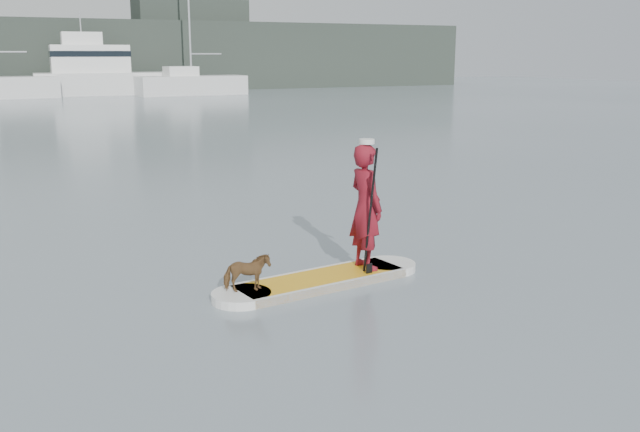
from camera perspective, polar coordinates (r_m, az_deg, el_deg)
name	(u,v)px	position (r m, az deg, el deg)	size (l,w,h in m)	color
ground	(69,253)	(12.43, -19.42, -2.81)	(140.00, 140.00, 0.00)	slate
paddleboard	(320,281)	(10.13, 0.00, -5.19)	(3.28, 1.11, 0.12)	orange
paddler	(366,207)	(10.32, 3.69, 0.73)	(0.67, 0.44, 1.83)	maroon
white_cap	(367,141)	(10.17, 3.77, 5.97)	(0.22, 0.22, 0.07)	silver
dog	(247,273)	(9.48, -5.87, -4.54)	(0.28, 0.61, 0.51)	#56371D
paddle	(370,227)	(10.11, 4.01, -0.92)	(0.10, 0.30, 2.00)	black
sailboat_e	(191,84)	(58.14, -10.30, 10.38)	(8.57, 3.06, 12.28)	silver
motor_yacht_a	(99,72)	(59.66, -17.29, 10.95)	(10.79, 3.94, 6.36)	silver
shore_building_east	(192,45)	(68.71, -10.24, 13.34)	(10.00, 4.00, 8.00)	#212924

